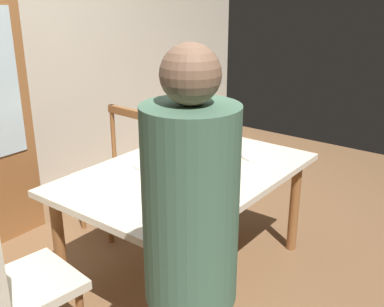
{
  "coord_description": "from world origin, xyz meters",
  "views": [
    {
      "loc": [
        -2.13,
        -1.67,
        1.85
      ],
      "look_at": [
        0.05,
        0.0,
        0.84
      ],
      "focal_mm": 43.16,
      "sensor_mm": 36.0,
      "label": 1
    }
  ],
  "objects_px": {
    "birthday_cake": "(216,150)",
    "chair_spindle_back": "(114,173)",
    "dining_table": "(187,182)",
    "person_celebrant": "(191,258)",
    "plate_far_side": "(150,165)",
    "plate_near_celebrant": "(172,204)",
    "chair_upholstered": "(9,279)",
    "plate_near_guest": "(258,157)"
  },
  "relations": [
    {
      "from": "chair_spindle_back",
      "to": "person_celebrant",
      "type": "height_order",
      "value": "person_celebrant"
    },
    {
      "from": "dining_table",
      "to": "chair_spindle_back",
      "type": "relative_size",
      "value": 1.68
    },
    {
      "from": "dining_table",
      "to": "plate_far_side",
      "type": "xyz_separation_m",
      "value": [
        -0.08,
        0.24,
        0.09
      ]
    },
    {
      "from": "dining_table",
      "to": "plate_near_celebrant",
      "type": "distance_m",
      "value": 0.51
    },
    {
      "from": "chair_spindle_back",
      "to": "plate_near_celebrant",
      "type": "bearing_deg",
      "value": -118.29
    },
    {
      "from": "dining_table",
      "to": "chair_spindle_back",
      "type": "height_order",
      "value": "chair_spindle_back"
    },
    {
      "from": "birthday_cake",
      "to": "chair_upholstered",
      "type": "bearing_deg",
      "value": 173.57
    },
    {
      "from": "birthday_cake",
      "to": "plate_far_side",
      "type": "relative_size",
      "value": 1.27
    },
    {
      "from": "plate_far_side",
      "to": "plate_near_guest",
      "type": "bearing_deg",
      "value": -40.91
    },
    {
      "from": "chair_upholstered",
      "to": "plate_near_guest",
      "type": "bearing_deg",
      "value": -13.32
    },
    {
      "from": "birthday_cake",
      "to": "chair_upholstered",
      "type": "height_order",
      "value": "chair_upholstered"
    },
    {
      "from": "birthday_cake",
      "to": "chair_spindle_back",
      "type": "height_order",
      "value": "chair_spindle_back"
    },
    {
      "from": "dining_table",
      "to": "person_celebrant",
      "type": "height_order",
      "value": "person_celebrant"
    },
    {
      "from": "dining_table",
      "to": "chair_upholstered",
      "type": "xyz_separation_m",
      "value": [
        -1.18,
        0.15,
        -0.13
      ]
    },
    {
      "from": "person_celebrant",
      "to": "chair_spindle_back",
      "type": "bearing_deg",
      "value": 54.57
    },
    {
      "from": "birthday_cake",
      "to": "plate_far_side",
      "type": "bearing_deg",
      "value": 145.71
    },
    {
      "from": "plate_near_guest",
      "to": "chair_spindle_back",
      "type": "distance_m",
      "value": 1.18
    },
    {
      "from": "plate_near_guest",
      "to": "chair_spindle_back",
      "type": "xyz_separation_m",
      "value": [
        -0.33,
        1.1,
        -0.29
      ]
    },
    {
      "from": "plate_far_side",
      "to": "plate_near_guest",
      "type": "xyz_separation_m",
      "value": [
        0.56,
        -0.48,
        0.0
      ]
    },
    {
      "from": "dining_table",
      "to": "plate_near_guest",
      "type": "distance_m",
      "value": 0.54
    },
    {
      "from": "plate_near_celebrant",
      "to": "chair_upholstered",
      "type": "distance_m",
      "value": 0.87
    },
    {
      "from": "chair_upholstered",
      "to": "person_celebrant",
      "type": "relative_size",
      "value": 0.56
    },
    {
      "from": "plate_near_celebrant",
      "to": "dining_table",
      "type": "bearing_deg",
      "value": 28.87
    },
    {
      "from": "dining_table",
      "to": "plate_far_side",
      "type": "height_order",
      "value": "plate_far_side"
    },
    {
      "from": "plate_near_celebrant",
      "to": "plate_near_guest",
      "type": "xyz_separation_m",
      "value": [
        0.92,
        0.0,
        0.0
      ]
    },
    {
      "from": "birthday_cake",
      "to": "chair_upholstered",
      "type": "xyz_separation_m",
      "value": [
        -1.48,
        0.17,
        -0.27
      ]
    },
    {
      "from": "plate_near_celebrant",
      "to": "plate_far_side",
      "type": "xyz_separation_m",
      "value": [
        0.36,
        0.48,
        0.0
      ]
    },
    {
      "from": "birthday_cake",
      "to": "chair_spindle_back",
      "type": "distance_m",
      "value": 0.95
    },
    {
      "from": "person_celebrant",
      "to": "plate_near_guest",
      "type": "bearing_deg",
      "value": 21.26
    },
    {
      "from": "plate_near_guest",
      "to": "chair_upholstered",
      "type": "height_order",
      "value": "chair_upholstered"
    },
    {
      "from": "plate_far_side",
      "to": "chair_spindle_back",
      "type": "distance_m",
      "value": 0.72
    },
    {
      "from": "plate_far_side",
      "to": "person_celebrant",
      "type": "bearing_deg",
      "value": -132.03
    },
    {
      "from": "birthday_cake",
      "to": "plate_near_celebrant",
      "type": "height_order",
      "value": "birthday_cake"
    },
    {
      "from": "plate_near_celebrant",
      "to": "plate_near_guest",
      "type": "bearing_deg",
      "value": 0.0
    },
    {
      "from": "plate_near_guest",
      "to": "chair_upholstered",
      "type": "bearing_deg",
      "value": 166.68
    },
    {
      "from": "birthday_cake",
      "to": "plate_far_side",
      "type": "xyz_separation_m",
      "value": [
        -0.38,
        0.26,
        -0.05
      ]
    },
    {
      "from": "plate_near_celebrant",
      "to": "chair_spindle_back",
      "type": "relative_size",
      "value": 0.23
    },
    {
      "from": "plate_near_guest",
      "to": "person_celebrant",
      "type": "height_order",
      "value": "person_celebrant"
    },
    {
      "from": "plate_near_guest",
      "to": "person_celebrant",
      "type": "xyz_separation_m",
      "value": [
        -1.53,
        -0.59,
        0.22
      ]
    },
    {
      "from": "birthday_cake",
      "to": "plate_near_celebrant",
      "type": "bearing_deg",
      "value": -162.84
    },
    {
      "from": "plate_near_celebrant",
      "to": "chair_upholstered",
      "type": "height_order",
      "value": "chair_upholstered"
    },
    {
      "from": "chair_upholstered",
      "to": "birthday_cake",
      "type": "bearing_deg",
      "value": -6.43
    }
  ]
}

